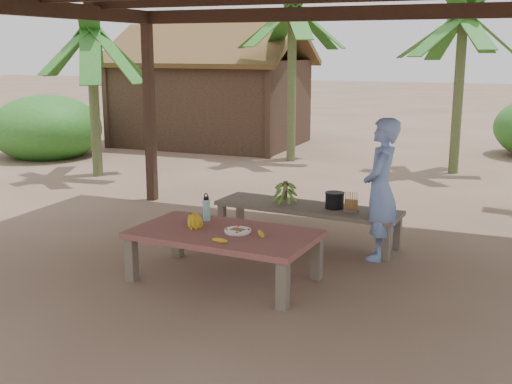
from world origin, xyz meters
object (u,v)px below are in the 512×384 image
at_px(work_table, 224,238).
at_px(ripe_banana_bunch, 190,219).
at_px(cooking_pot, 335,201).
at_px(bench, 307,210).
at_px(plate, 238,231).
at_px(woman, 381,189).
at_px(water_flask, 206,209).

distance_m(work_table, ripe_banana_bunch, 0.42).
height_order(work_table, cooking_pot, cooking_pot).
distance_m(bench, ripe_banana_bunch, 1.67).
distance_m(ripe_banana_bunch, cooking_pot, 1.84).
relative_size(work_table, plate, 7.06).
height_order(ripe_banana_bunch, woman, woman).
relative_size(work_table, water_flask, 6.39).
height_order(cooking_pot, woman, woman).
relative_size(cooking_pot, woman, 0.14).
height_order(work_table, woman, woman).
height_order(plate, woman, woman).
height_order(work_table, bench, work_table).
height_order(bench, cooking_pot, cooking_pot).
bearing_deg(bench, water_flask, -115.82).
xyz_separation_m(work_table, ripe_banana_bunch, (-0.39, 0.05, 0.14)).
bearing_deg(water_flask, plate, -32.08).
bearing_deg(ripe_banana_bunch, bench, 62.18).
bearing_deg(work_table, water_flask, 141.88).
height_order(bench, water_flask, water_flask).
relative_size(bench, ripe_banana_bunch, 8.94).
xyz_separation_m(plate, cooking_pot, (0.57, 1.51, 0.02)).
relative_size(work_table, woman, 1.21).
bearing_deg(water_flask, woman, 29.99).
height_order(bench, plate, plate).
xyz_separation_m(bench, woman, (0.90, -0.26, 0.38)).
height_order(plate, water_flask, water_flask).
xyz_separation_m(work_table, plate, (0.14, 0.01, 0.08)).
bearing_deg(bench, cooking_pot, 6.51).
distance_m(bench, cooking_pot, 0.36).
bearing_deg(work_table, cooking_pot, 69.07).
relative_size(work_table, bench, 0.83).
bearing_deg(woman, ripe_banana_bunch, -55.25).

